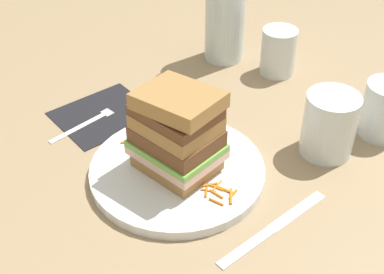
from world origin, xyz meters
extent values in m
plane|color=#9E8460|center=(0.00, 0.00, 0.00)|extent=(3.00, 3.00, 0.00)
cylinder|color=white|center=(-0.01, -0.02, 0.01)|extent=(0.26, 0.26, 0.02)
cube|color=#A87A42|center=(-0.01, -0.02, 0.03)|extent=(0.11, 0.10, 0.02)
cube|color=beige|center=(-0.01, -0.02, 0.04)|extent=(0.13, 0.10, 0.01)
cube|color=#7AB74C|center=(-0.01, -0.02, 0.06)|extent=(0.13, 0.10, 0.01)
cube|color=brown|center=(-0.01, -0.02, 0.07)|extent=(0.12, 0.10, 0.02)
cube|color=#A87A42|center=(-0.01, -0.02, 0.10)|extent=(0.11, 0.10, 0.02)
cube|color=brown|center=(-0.01, -0.02, 0.12)|extent=(0.11, 0.09, 0.02)
cube|color=#A87A42|center=(-0.01, -0.02, 0.14)|extent=(0.12, 0.11, 0.03)
cylinder|color=orange|center=(-0.09, -0.03, 0.02)|extent=(0.01, 0.02, 0.00)
cylinder|color=orange|center=(-0.11, -0.04, 0.02)|extent=(0.02, 0.02, 0.00)
cylinder|color=orange|center=(-0.11, -0.03, 0.02)|extent=(0.01, 0.03, 0.00)
cylinder|color=orange|center=(-0.12, -0.02, 0.02)|extent=(0.02, 0.02, 0.00)
cylinder|color=orange|center=(-0.10, -0.04, 0.02)|extent=(0.02, 0.02, 0.00)
cylinder|color=orange|center=(-0.09, -0.01, 0.02)|extent=(0.01, 0.03, 0.00)
cylinder|color=orange|center=(-0.09, -0.04, 0.02)|extent=(0.00, 0.02, 0.00)
cylinder|color=orange|center=(-0.10, -0.03, 0.02)|extent=(0.02, 0.01, 0.00)
cylinder|color=orange|center=(0.06, -0.01, 0.02)|extent=(0.03, 0.01, 0.00)
cylinder|color=orange|center=(0.08, -0.01, 0.02)|extent=(0.02, 0.02, 0.00)
cylinder|color=orange|center=(0.07, -0.02, 0.02)|extent=(0.02, 0.01, 0.00)
cylinder|color=orange|center=(0.08, -0.01, 0.02)|extent=(0.01, 0.02, 0.00)
cylinder|color=orange|center=(0.07, -0.01, 0.02)|extent=(0.03, 0.01, 0.00)
cylinder|color=orange|center=(0.05, -0.03, 0.02)|extent=(0.02, 0.01, 0.00)
cylinder|color=orange|center=(0.05, -0.03, 0.02)|extent=(0.02, 0.02, 0.00)
cylinder|color=orange|center=(0.08, -0.03, 0.02)|extent=(0.02, 0.01, 0.00)
cylinder|color=orange|center=(0.06, -0.01, 0.02)|extent=(0.01, 0.02, 0.00)
cylinder|color=orange|center=(0.05, -0.02, 0.02)|extent=(0.01, 0.02, 0.00)
cube|color=black|center=(-0.22, -0.01, 0.00)|extent=(0.14, 0.16, 0.00)
cube|color=silver|center=(-0.21, -0.07, 0.00)|extent=(0.02, 0.11, 0.00)
cube|color=silver|center=(-0.22, -0.01, 0.00)|extent=(0.02, 0.02, 0.00)
cylinder|color=silver|center=(-0.21, 0.02, 0.00)|extent=(0.00, 0.04, 0.00)
cylinder|color=silver|center=(-0.22, 0.02, 0.00)|extent=(0.00, 0.04, 0.00)
cylinder|color=silver|center=(-0.22, 0.02, 0.00)|extent=(0.00, 0.04, 0.00)
cylinder|color=silver|center=(-0.23, 0.02, 0.00)|extent=(0.00, 0.04, 0.00)
cube|color=silver|center=(0.15, -0.05, 0.00)|extent=(0.02, 0.10, 0.00)
cube|color=silver|center=(0.16, 0.05, 0.00)|extent=(0.02, 0.11, 0.00)
cylinder|color=white|center=(0.10, 0.19, 0.05)|extent=(0.08, 0.08, 0.10)
cylinder|color=orange|center=(0.10, 0.19, 0.03)|extent=(0.08, 0.08, 0.07)
cylinder|color=silver|center=(-0.22, 0.28, 0.10)|extent=(0.08, 0.08, 0.20)
cylinder|color=silver|center=(-0.11, 0.32, 0.04)|extent=(0.07, 0.07, 0.09)
camera|label=1|loc=(0.44, -0.41, 0.53)|focal=49.97mm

